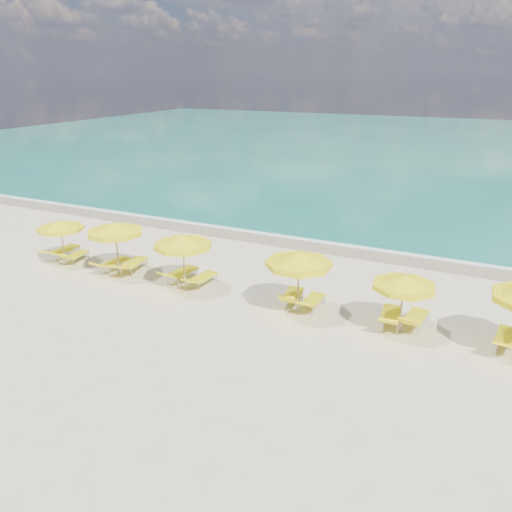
% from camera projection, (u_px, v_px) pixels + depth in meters
% --- Properties ---
extents(ground_plane, '(120.00, 120.00, 0.00)m').
position_uv_depth(ground_plane, '(240.00, 296.00, 20.09)').
color(ground_plane, beige).
extents(ocean, '(120.00, 80.00, 0.30)m').
position_uv_depth(ocean, '(419.00, 145.00, 60.74)').
color(ocean, '#126854').
rests_on(ocean, ground).
extents(wet_sand_band, '(120.00, 2.60, 0.01)m').
position_uv_depth(wet_sand_band, '(304.00, 242.00, 26.36)').
color(wet_sand_band, tan).
rests_on(wet_sand_band, ground).
extents(foam_line, '(120.00, 1.20, 0.03)m').
position_uv_depth(foam_line, '(309.00, 238.00, 27.03)').
color(foam_line, white).
rests_on(foam_line, ground).
extents(whitecap_near, '(14.00, 0.36, 0.05)m').
position_uv_depth(whitecap_near, '(272.00, 193.00, 36.89)').
color(whitecap_near, white).
rests_on(whitecap_near, ground).
extents(whitecap_far, '(18.00, 0.30, 0.05)m').
position_uv_depth(whitecap_far, '(482.00, 192.00, 37.20)').
color(whitecap_far, white).
rests_on(whitecap_far, ground).
extents(umbrella_0, '(2.19, 2.19, 2.13)m').
position_uv_depth(umbrella_0, '(60.00, 226.00, 22.93)').
color(umbrella_0, tan).
rests_on(umbrella_0, ground).
extents(umbrella_1, '(3.00, 3.00, 2.45)m').
position_uv_depth(umbrella_1, '(115.00, 229.00, 21.53)').
color(umbrella_1, tan).
rests_on(umbrella_1, ground).
extents(umbrella_2, '(2.39, 2.39, 2.41)m').
position_uv_depth(umbrella_2, '(183.00, 242.00, 20.05)').
color(umbrella_2, tan).
rests_on(umbrella_2, ground).
extents(umbrella_3, '(3.22, 3.22, 2.48)m').
position_uv_depth(umbrella_3, '(299.00, 260.00, 17.95)').
color(umbrella_3, tan).
rests_on(umbrella_3, ground).
extents(umbrella_4, '(2.64, 2.64, 2.19)m').
position_uv_depth(umbrella_4, '(404.00, 282.00, 16.68)').
color(umbrella_4, tan).
rests_on(umbrella_4, ground).
extents(lounger_0_left, '(0.71, 2.05, 0.78)m').
position_uv_depth(lounger_0_left, '(64.00, 253.00, 24.03)').
color(lounger_0_left, '#A5A8AD').
rests_on(lounger_0_left, ground).
extents(lounger_0_right, '(0.74, 1.69, 0.73)m').
position_uv_depth(lounger_0_right, '(76.00, 258.00, 23.57)').
color(lounger_0_right, '#A5A8AD').
rests_on(lounger_0_right, ground).
extents(lounger_1_left, '(0.79, 1.96, 0.72)m').
position_uv_depth(lounger_1_left, '(114.00, 266.00, 22.55)').
color(lounger_1_left, '#A5A8AD').
rests_on(lounger_1_left, ground).
extents(lounger_1_right, '(0.92, 2.12, 0.74)m').
position_uv_depth(lounger_1_right, '(133.00, 267.00, 22.40)').
color(lounger_1_right, '#A5A8AD').
rests_on(lounger_1_right, ground).
extents(lounger_2_left, '(0.87, 2.09, 0.82)m').
position_uv_depth(lounger_2_left, '(182.00, 276.00, 21.38)').
color(lounger_2_left, '#A5A8AD').
rests_on(lounger_2_left, ground).
extents(lounger_2_right, '(0.78, 1.90, 0.66)m').
position_uv_depth(lounger_2_right, '(203.00, 281.00, 20.98)').
color(lounger_2_right, '#A5A8AD').
rests_on(lounger_2_right, ground).
extents(lounger_3_left, '(0.91, 1.96, 0.88)m').
position_uv_depth(lounger_3_left, '(292.00, 299.00, 19.23)').
color(lounger_3_left, '#A5A8AD').
rests_on(lounger_3_left, ground).
extents(lounger_3_right, '(0.61, 1.75, 0.71)m').
position_uv_depth(lounger_3_right, '(312.00, 304.00, 18.91)').
color(lounger_3_right, '#A5A8AD').
rests_on(lounger_3_right, ground).
extents(lounger_4_left, '(0.84, 2.07, 0.84)m').
position_uv_depth(lounger_4_left, '(390.00, 319.00, 17.65)').
color(lounger_4_left, '#A5A8AD').
rests_on(lounger_4_left, ground).
extents(lounger_4_right, '(0.86, 1.96, 0.85)m').
position_uv_depth(lounger_4_right, '(414.00, 322.00, 17.51)').
color(lounger_4_right, '#A5A8AD').
rests_on(lounger_4_right, ground).
extents(lounger_5_left, '(0.88, 2.06, 0.76)m').
position_uv_depth(lounger_5_left, '(506.00, 342.00, 16.21)').
color(lounger_5_left, '#A5A8AD').
rests_on(lounger_5_left, ground).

